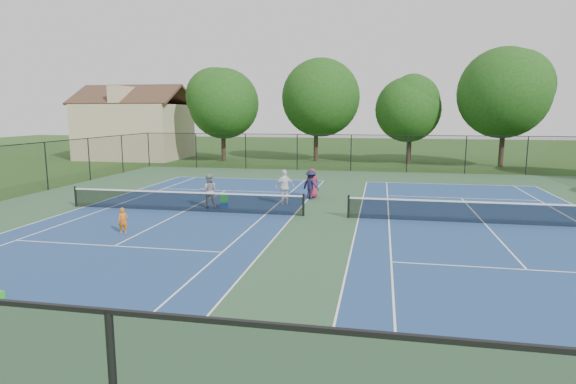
% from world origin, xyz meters
% --- Properties ---
extents(ground, '(140.00, 140.00, 0.00)m').
position_xyz_m(ground, '(0.00, 0.00, 0.00)').
color(ground, '#234716').
rests_on(ground, ground).
extents(court_pad, '(36.00, 36.00, 0.01)m').
position_xyz_m(court_pad, '(0.00, 0.00, 0.00)').
color(court_pad, '#2F532F').
rests_on(court_pad, ground).
extents(tennis_court_left, '(12.00, 23.83, 1.07)m').
position_xyz_m(tennis_court_left, '(-7.00, 0.00, 0.10)').
color(tennis_court_left, navy).
rests_on(tennis_court_left, ground).
extents(tennis_court_right, '(12.00, 23.83, 1.07)m').
position_xyz_m(tennis_court_right, '(7.00, 0.00, 0.10)').
color(tennis_court_right, navy).
rests_on(tennis_court_right, ground).
extents(perimeter_fence, '(36.08, 36.08, 3.02)m').
position_xyz_m(perimeter_fence, '(0.00, 0.00, 1.60)').
color(perimeter_fence, black).
rests_on(perimeter_fence, ground).
extents(tree_back_a, '(6.80, 6.80, 9.15)m').
position_xyz_m(tree_back_a, '(-13.00, 24.00, 6.04)').
color(tree_back_a, '#2D2116').
rests_on(tree_back_a, ground).
extents(tree_back_b, '(7.60, 7.60, 10.03)m').
position_xyz_m(tree_back_b, '(-4.00, 26.00, 6.60)').
color(tree_back_b, '#2D2116').
rests_on(tree_back_b, ground).
extents(tree_back_c, '(6.00, 6.00, 8.40)m').
position_xyz_m(tree_back_c, '(5.00, 25.00, 5.48)').
color(tree_back_c, '#2D2116').
rests_on(tree_back_c, ground).
extents(tree_back_d, '(7.80, 7.80, 10.37)m').
position_xyz_m(tree_back_d, '(13.00, 24.00, 6.82)').
color(tree_back_d, '#2D2116').
rests_on(tree_back_d, ground).
extents(clapboard_house, '(10.80, 8.10, 7.65)m').
position_xyz_m(clapboard_house, '(-23.00, 25.00, 3.09)').
color(clapboard_house, tan).
rests_on(clapboard_house, ground).
extents(child_player, '(0.44, 0.36, 1.05)m').
position_xyz_m(child_player, '(-7.66, -4.59, 0.53)').
color(child_player, orange).
rests_on(child_player, ground).
extents(instructor, '(1.01, 0.89, 1.76)m').
position_xyz_m(instructor, '(-6.09, 1.04, 0.88)').
color(instructor, '#969699').
rests_on(instructor, ground).
extents(bystander_a, '(1.16, 0.99, 1.86)m').
position_xyz_m(bystander_a, '(-2.50, 2.73, 0.93)').
color(bystander_a, white).
rests_on(bystander_a, ground).
extents(bystander_b, '(1.22, 1.06, 1.63)m').
position_xyz_m(bystander_b, '(-1.37, 4.51, 0.82)').
color(bystander_b, '#1A1A39').
rests_on(bystander_b, ground).
extents(bystander_c, '(0.98, 0.89, 1.69)m').
position_xyz_m(bystander_c, '(-1.36, 4.94, 0.84)').
color(bystander_c, maroon).
rests_on(bystander_c, ground).
extents(ball_crate, '(0.40, 0.36, 0.29)m').
position_xyz_m(ball_crate, '(-5.35, 1.19, 0.15)').
color(ball_crate, navy).
rests_on(ball_crate, ground).
extents(ball_hopper, '(0.36, 0.31, 0.38)m').
position_xyz_m(ball_hopper, '(-5.35, 1.19, 0.49)').
color(ball_hopper, green).
rests_on(ball_hopper, ball_crate).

